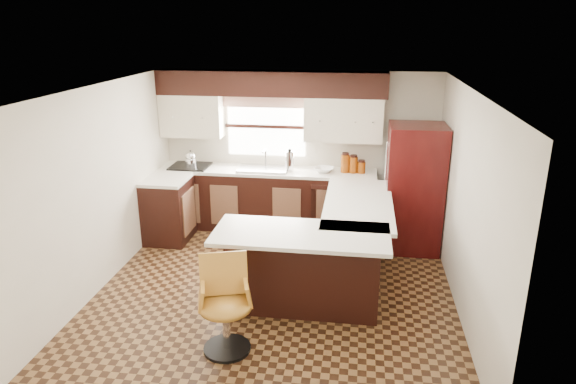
% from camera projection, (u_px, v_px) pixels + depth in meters
% --- Properties ---
extents(floor, '(4.40, 4.40, 0.00)m').
position_uv_depth(floor, '(276.00, 288.00, 6.23)').
color(floor, '#49301A').
rests_on(floor, ground).
extents(ceiling, '(4.40, 4.40, 0.00)m').
position_uv_depth(ceiling, '(274.00, 89.00, 5.47)').
color(ceiling, silver).
rests_on(ceiling, wall_back).
extents(wall_back, '(4.40, 0.00, 4.40)m').
position_uv_depth(wall_back, '(299.00, 150.00, 7.92)').
color(wall_back, beige).
rests_on(wall_back, floor).
extents(wall_front, '(4.40, 0.00, 4.40)m').
position_uv_depth(wall_front, '(226.00, 290.00, 3.79)').
color(wall_front, beige).
rests_on(wall_front, floor).
extents(wall_left, '(0.00, 4.40, 4.40)m').
position_uv_depth(wall_left, '(102.00, 187.00, 6.14)').
color(wall_left, beige).
rests_on(wall_left, floor).
extents(wall_right, '(0.00, 4.40, 4.40)m').
position_uv_depth(wall_right, '(465.00, 204.00, 5.57)').
color(wall_right, beige).
rests_on(wall_right, floor).
extents(base_cab_back, '(3.30, 0.60, 0.90)m').
position_uv_depth(base_cab_back, '(267.00, 200.00, 7.94)').
color(base_cab_back, black).
rests_on(base_cab_back, floor).
extents(base_cab_left, '(0.60, 0.70, 0.90)m').
position_uv_depth(base_cab_left, '(169.00, 211.00, 7.51)').
color(base_cab_left, black).
rests_on(base_cab_left, floor).
extents(counter_back, '(3.30, 0.60, 0.04)m').
position_uv_depth(counter_back, '(267.00, 171.00, 7.78)').
color(counter_back, silver).
rests_on(counter_back, base_cab_back).
extents(counter_left, '(0.60, 0.70, 0.04)m').
position_uv_depth(counter_left, '(166.00, 180.00, 7.36)').
color(counter_left, silver).
rests_on(counter_left, base_cab_left).
extents(soffit, '(3.40, 0.35, 0.36)m').
position_uv_depth(soffit, '(271.00, 83.00, 7.48)').
color(soffit, black).
rests_on(soffit, wall_back).
extents(upper_cab_left, '(0.94, 0.35, 0.64)m').
position_uv_depth(upper_cab_left, '(192.00, 115.00, 7.81)').
color(upper_cab_left, beige).
rests_on(upper_cab_left, wall_back).
extents(upper_cab_right, '(1.14, 0.35, 0.64)m').
position_uv_depth(upper_cab_right, '(344.00, 119.00, 7.50)').
color(upper_cab_right, beige).
rests_on(upper_cab_right, wall_back).
extents(window_pane, '(1.20, 0.02, 0.90)m').
position_uv_depth(window_pane, '(266.00, 126.00, 7.85)').
color(window_pane, white).
rests_on(window_pane, wall_back).
extents(valance, '(1.30, 0.06, 0.18)m').
position_uv_depth(valance, '(266.00, 101.00, 7.69)').
color(valance, '#D19B93').
rests_on(valance, wall_back).
extents(sink, '(0.75, 0.45, 0.03)m').
position_uv_depth(sink, '(263.00, 169.00, 7.76)').
color(sink, '#B2B2B7').
rests_on(sink, counter_back).
extents(dishwasher, '(0.58, 0.03, 0.78)m').
position_uv_depth(dishwasher, '(331.00, 211.00, 7.54)').
color(dishwasher, black).
rests_on(dishwasher, floor).
extents(cooktop, '(0.58, 0.50, 0.02)m').
position_uv_depth(cooktop, '(190.00, 166.00, 7.92)').
color(cooktop, black).
rests_on(cooktop, counter_back).
extents(peninsula_long, '(0.60, 1.95, 0.90)m').
position_uv_depth(peninsula_long, '(353.00, 238.00, 6.56)').
color(peninsula_long, black).
rests_on(peninsula_long, floor).
extents(peninsula_return, '(1.65, 0.60, 0.90)m').
position_uv_depth(peninsula_return, '(304.00, 270.00, 5.71)').
color(peninsula_return, black).
rests_on(peninsula_return, floor).
extents(counter_pen_long, '(0.84, 1.95, 0.04)m').
position_uv_depth(counter_pen_long, '(359.00, 204.00, 6.40)').
color(counter_pen_long, silver).
rests_on(counter_pen_long, peninsula_long).
extents(counter_pen_return, '(1.89, 0.84, 0.04)m').
position_uv_depth(counter_pen_return, '(301.00, 234.00, 5.48)').
color(counter_pen_return, silver).
rests_on(counter_pen_return, peninsula_return).
extents(refrigerator, '(0.76, 0.73, 1.77)m').
position_uv_depth(refrigerator, '(414.00, 188.00, 7.10)').
color(refrigerator, '#390909').
rests_on(refrigerator, floor).
extents(bar_chair, '(0.64, 0.64, 0.95)m').
position_uv_depth(bar_chair, '(225.00, 307.00, 4.92)').
color(bar_chair, '#B57A27').
rests_on(bar_chair, floor).
extents(kettle, '(0.18, 0.18, 0.24)m').
position_uv_depth(kettle, '(191.00, 158.00, 7.87)').
color(kettle, silver).
rests_on(kettle, cooktop).
extents(percolator, '(0.13, 0.13, 0.30)m').
position_uv_depth(percolator, '(290.00, 161.00, 7.68)').
color(percolator, silver).
rests_on(percolator, counter_back).
extents(mixing_bowl, '(0.34, 0.34, 0.07)m').
position_uv_depth(mixing_bowl, '(324.00, 170.00, 7.65)').
color(mixing_bowl, white).
rests_on(mixing_bowl, counter_back).
extents(canister_large, '(0.13, 0.13, 0.27)m').
position_uv_depth(canister_large, '(345.00, 164.00, 7.59)').
color(canister_large, '#7E3708').
rests_on(canister_large, counter_back).
extents(canister_med, '(0.12, 0.12, 0.24)m').
position_uv_depth(canister_med, '(353.00, 165.00, 7.58)').
color(canister_med, '#7E3708').
rests_on(canister_med, counter_back).
extents(canister_small, '(0.12, 0.12, 0.17)m').
position_uv_depth(canister_small, '(361.00, 168.00, 7.58)').
color(canister_small, '#7E3708').
rests_on(canister_small, counter_back).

